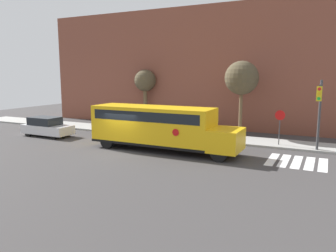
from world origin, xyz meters
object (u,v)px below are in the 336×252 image
at_px(traffic_light, 319,105).
at_px(tree_near_sidewalk, 145,82).
at_px(stop_sign, 280,123).
at_px(school_bus, 158,125).
at_px(tree_far_sidewalk, 242,78).
at_px(parked_car, 47,127).

xyz_separation_m(traffic_light, tree_near_sidewalk, (-16.09, 6.49, 1.12)).
bearing_deg(stop_sign, school_bus, -146.65).
height_order(traffic_light, tree_near_sidewalk, tree_near_sidewalk).
distance_m(traffic_light, tree_far_sidewalk, 7.75).
relative_size(stop_sign, tree_near_sidewalk, 0.47).
relative_size(parked_car, stop_sign, 1.66).
xyz_separation_m(parked_car, tree_far_sidewalk, (14.47, 7.05, 4.00)).
relative_size(stop_sign, tree_far_sidewalk, 0.42).
bearing_deg(stop_sign, tree_far_sidewalk, 141.71).
xyz_separation_m(parked_car, traffic_light, (20.45, 2.37, 2.45)).
bearing_deg(tree_far_sidewalk, tree_near_sidewalk, 169.84).
distance_m(school_bus, stop_sign, 8.62).
relative_size(tree_near_sidewalk, tree_far_sidewalk, 0.90).
bearing_deg(parked_car, traffic_light, 6.61).
bearing_deg(traffic_light, stop_sign, 142.30).
height_order(school_bus, stop_sign, school_bus).
relative_size(parked_car, traffic_light, 0.91).
bearing_deg(parked_car, school_bus, -2.28).
relative_size(school_bus, parked_car, 2.37).
distance_m(school_bus, tree_near_sidewalk, 11.58).
bearing_deg(traffic_light, parked_car, -173.39).
distance_m(traffic_light, tree_near_sidewalk, 17.39).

